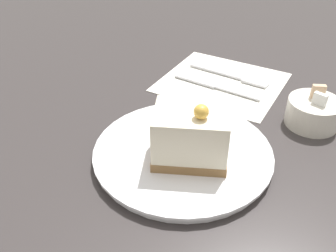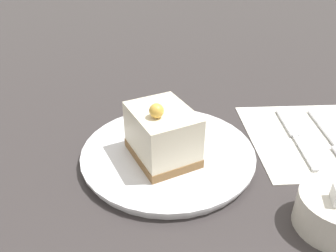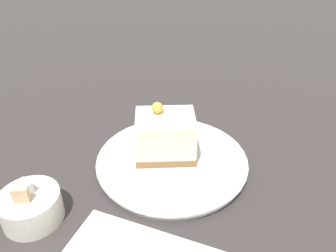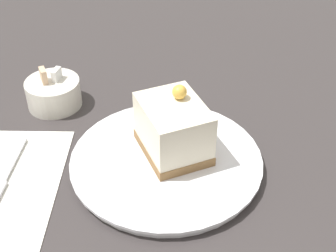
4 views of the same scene
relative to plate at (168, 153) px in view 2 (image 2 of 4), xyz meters
name	(u,v)px [view 2 (image 2 of 4)]	position (x,y,z in m)	size (l,w,h in m)	color
ground_plane	(187,147)	(-0.03, -0.02, -0.01)	(4.00, 4.00, 0.00)	#383333
plate	(168,153)	(0.00, 0.00, 0.00)	(0.25, 0.25, 0.01)	white
cake_slice	(162,134)	(0.01, 0.01, 0.04)	(0.10, 0.11, 0.09)	olive
napkin	(312,137)	(-0.24, -0.01, -0.01)	(0.23, 0.24, 0.00)	white
fork	(333,140)	(-0.26, 0.01, 0.00)	(0.05, 0.16, 0.00)	silver
knife	(292,131)	(-0.21, -0.03, 0.00)	(0.04, 0.17, 0.00)	silver
sugar_bowl	(334,212)	(-0.15, 0.16, 0.01)	(0.08, 0.08, 0.06)	silver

